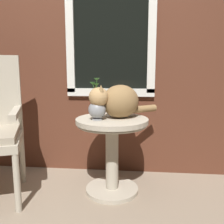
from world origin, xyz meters
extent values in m
plane|color=gray|center=(0.00, 0.00, 0.00)|extent=(6.00, 6.00, 0.00)
cube|color=#562D1E|center=(0.00, 0.67, 1.30)|extent=(4.00, 0.04, 2.60)
cube|color=silver|center=(0.20, 0.64, 0.76)|extent=(0.79, 0.03, 0.07)
cube|color=silver|center=(-0.16, 0.64, 1.24)|extent=(0.07, 0.03, 0.96)
cube|color=silver|center=(0.56, 0.64, 1.24)|extent=(0.07, 0.03, 0.96)
cube|color=black|center=(0.20, 0.65, 1.24)|extent=(0.70, 0.01, 0.94)
cylinder|color=#B2A893|center=(0.26, 0.25, 0.01)|extent=(0.42, 0.42, 0.03)
cylinder|color=#B2A893|center=(0.26, 0.25, 0.29)|extent=(0.10, 0.10, 0.53)
cylinder|color=#B2A893|center=(0.26, 0.25, 0.58)|extent=(0.56, 0.56, 0.03)
torus|color=#B2A893|center=(0.26, 0.25, 0.55)|extent=(0.53, 0.53, 0.02)
cylinder|color=#B2A893|center=(-0.36, -0.10, 0.21)|extent=(0.04, 0.04, 0.41)
cylinder|color=#B2A893|center=(-0.53, 0.34, 0.21)|extent=(0.04, 0.04, 0.41)
cube|color=#B2A893|center=(-0.44, 0.12, 0.65)|extent=(0.22, 0.46, 0.04)
ellipsoid|color=olive|center=(0.32, 0.29, 0.72)|extent=(0.39, 0.38, 0.25)
sphere|color=tan|center=(0.16, 0.18, 0.77)|extent=(0.14, 0.14, 0.14)
cone|color=olive|center=(0.14, 0.21, 0.83)|extent=(0.05, 0.05, 0.05)
cone|color=olive|center=(0.19, 0.15, 0.83)|extent=(0.05, 0.05, 0.05)
cylinder|color=olive|center=(0.48, 0.40, 0.65)|extent=(0.25, 0.20, 0.06)
cylinder|color=gray|center=(0.15, 0.18, 0.60)|extent=(0.08, 0.08, 0.01)
ellipsoid|color=gray|center=(0.15, 0.18, 0.67)|extent=(0.13, 0.13, 0.13)
cylinder|color=gray|center=(0.15, 0.18, 0.74)|extent=(0.07, 0.07, 0.05)
torus|color=gray|center=(0.15, 0.18, 0.77)|extent=(0.09, 0.09, 0.02)
cylinder|color=#387533|center=(0.15, 0.16, 0.83)|extent=(0.01, 0.04, 0.13)
cone|color=#387533|center=(0.16, 0.15, 0.89)|extent=(0.04, 0.04, 0.02)
cylinder|color=#387533|center=(0.15, 0.18, 0.81)|extent=(0.01, 0.02, 0.09)
cone|color=#387533|center=(0.15, 0.17, 0.86)|extent=(0.04, 0.04, 0.02)
cylinder|color=#387533|center=(0.14, 0.18, 0.82)|extent=(0.04, 0.01, 0.10)
cone|color=#387533|center=(0.12, 0.19, 0.86)|extent=(0.04, 0.04, 0.02)
camera|label=1|loc=(0.44, -1.58, 0.96)|focal=39.35mm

